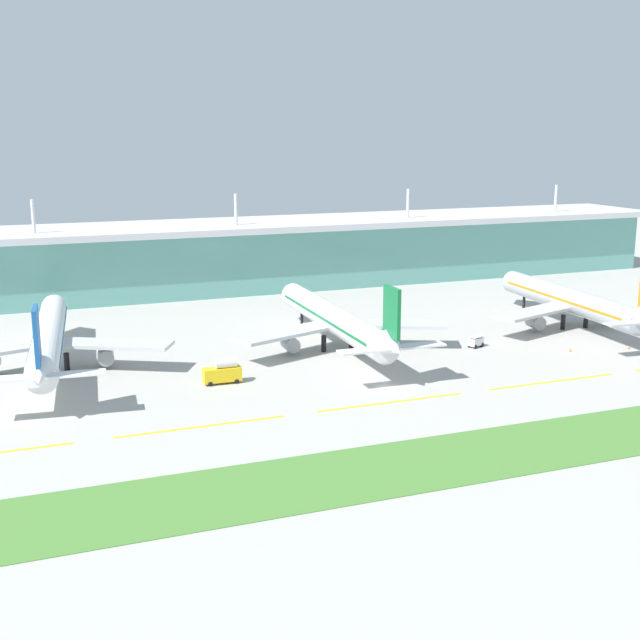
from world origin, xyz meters
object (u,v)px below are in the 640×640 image
object	(u,v)px
baggage_cart	(476,342)
safety_cone_left_wingtip	(629,347)
safety_cone_nose_front	(570,350)
airliner_far	(572,301)
airliner_near	(49,338)
fuel_truck	(223,372)
airliner_middle	(335,320)

from	to	relation	value
baggage_cart	safety_cone_left_wingtip	size ratio (longest dim) A/B	5.74
safety_cone_left_wingtip	safety_cone_nose_front	distance (m)	13.69
airliner_far	safety_cone_nose_front	world-z (taller)	airliner_far
airliner_near	safety_cone_left_wingtip	distance (m)	122.93
fuel_truck	airliner_middle	bearing A→B (deg)	28.55
airliner_far	safety_cone_left_wingtip	size ratio (longest dim) A/B	91.27
baggage_cart	fuel_truck	bearing A→B (deg)	-174.25
airliner_far	fuel_truck	size ratio (longest dim) A/B	8.78
safety_cone_left_wingtip	airliner_far	bearing A→B (deg)	86.71
airliner_near	fuel_truck	bearing A→B (deg)	-35.66
fuel_truck	baggage_cart	distance (m)	59.28
airliner_near	baggage_cart	size ratio (longest dim) A/B	17.43
airliner_middle	fuel_truck	xyz separation A→B (m)	(-29.52, -16.06, -4.19)
baggage_cart	airliner_middle	bearing A→B (deg)	161.04
baggage_cart	airliner_near	bearing A→B (deg)	170.12
fuel_truck	safety_cone_left_wingtip	world-z (taller)	fuel_truck
baggage_cart	safety_cone_nose_front	bearing A→B (deg)	-32.09
baggage_cart	safety_cone_left_wingtip	distance (m)	33.38
airliner_far	safety_cone_left_wingtip	world-z (taller)	airliner_far
airliner_near	safety_cone_nose_front	size ratio (longest dim) A/B	100.00
fuel_truck	airliner_near	bearing A→B (deg)	144.34
fuel_truck	safety_cone_nose_front	bearing A→B (deg)	-3.59
airliner_middle	baggage_cart	bearing A→B (deg)	-18.96
airliner_near	baggage_cart	distance (m)	90.30
fuel_truck	baggage_cart	world-z (taller)	fuel_truck
safety_cone_nose_front	baggage_cart	bearing A→B (deg)	147.91
baggage_cart	airliner_far	bearing A→B (deg)	14.50
fuel_truck	baggage_cart	xyz separation A→B (m)	(58.97, 5.94, -1.00)
airliner_near	airliner_middle	distance (m)	59.60
airliner_near	airliner_far	xyz separation A→B (m)	(120.53, -7.26, -0.01)
airliner_middle	airliner_far	distance (m)	61.20
airliner_middle	fuel_truck	distance (m)	33.87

